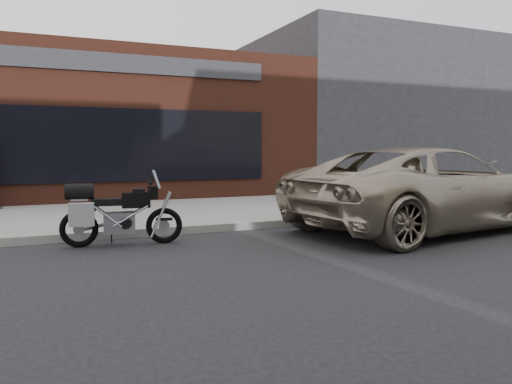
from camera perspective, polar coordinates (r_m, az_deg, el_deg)
ground at (r=6.18m, az=9.14°, el=-10.16°), size 120.00×120.00×0.00m
near_sidewalk at (r=12.53m, az=-8.37°, el=-2.08°), size 44.00×6.00×0.15m
storefront at (r=19.05m, az=-19.90°, el=6.63°), size 14.00×10.07×4.50m
neighbour_building at (r=23.20m, az=11.45°, el=8.34°), size 10.00×10.00×6.00m
motorcycle at (r=8.55m, az=-15.93°, el=-2.37°), size 1.98×0.66×1.25m
minivan at (r=10.38m, az=19.10°, el=0.36°), size 6.22×3.52×1.64m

